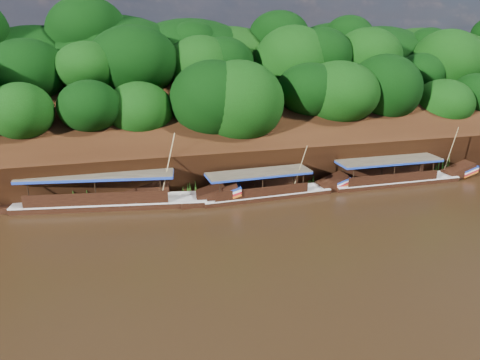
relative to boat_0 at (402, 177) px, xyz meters
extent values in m
plane|color=black|center=(-13.59, -7.57, -0.52)|extent=(160.00, 160.00, 0.00)
cube|color=black|center=(-13.59, 8.43, 2.98)|extent=(120.00, 16.12, 13.64)
cube|color=black|center=(-13.59, 18.43, -0.52)|extent=(120.00, 24.00, 12.00)
ellipsoid|color=#093508|center=(-19.59, 7.43, 2.98)|extent=(18.00, 8.00, 6.40)
ellipsoid|color=#093508|center=(-13.59, 15.43, 8.68)|extent=(24.00, 11.00, 8.40)
ellipsoid|color=#093508|center=(10.41, 6.93, 2.88)|extent=(18.00, 8.00, 6.00)
cube|color=black|center=(-0.72, 0.00, -0.52)|extent=(11.85, 2.05, 0.83)
cube|color=silver|center=(-0.72, 0.00, -0.12)|extent=(11.85, 2.11, 0.09)
cube|color=black|center=(5.95, 0.01, 0.13)|extent=(2.79, 1.53, 1.62)
cube|color=#1A3AAB|center=(6.69, 0.01, 0.41)|extent=(1.46, 1.59, 0.60)
cube|color=red|center=(6.69, 0.01, 0.10)|extent=(1.46, 1.59, 0.60)
cube|color=#4F4537|center=(-1.46, 0.00, 1.72)|extent=(9.28, 2.35, 0.11)
cube|color=#1A3AAB|center=(-1.46, 0.00, 1.60)|extent=(9.28, 2.35, 0.17)
cylinder|color=tan|center=(4.37, -0.46, 2.36)|extent=(0.85, 2.02, 4.47)
cube|color=black|center=(-12.75, -0.27, -0.52)|extent=(10.81, 2.48, 0.80)
cube|color=silver|center=(-12.75, -0.27, -0.13)|extent=(10.81, 2.54, 0.09)
cube|color=black|center=(-6.72, 0.02, 0.11)|extent=(2.61, 1.60, 1.51)
cube|color=#1A3AAB|center=(-6.05, 0.05, 0.38)|extent=(1.39, 1.60, 0.55)
cube|color=red|center=(-6.05, 0.05, 0.07)|extent=(1.39, 1.60, 0.55)
cube|color=#4F4537|center=(-13.41, -0.30, 1.64)|extent=(8.50, 2.66, 0.11)
cube|color=#1A3AAB|center=(-13.41, -0.30, 1.53)|extent=(8.50, 2.66, 0.16)
cylinder|color=tan|center=(-10.04, -0.67, 1.93)|extent=(0.53, 1.40, 3.86)
cube|color=black|center=(-24.92, 1.00, -0.52)|extent=(14.81, 4.67, 1.00)
cube|color=silver|center=(-24.92, 1.00, -0.04)|extent=(14.83, 4.74, 0.11)
cube|color=black|center=(-16.80, -0.27, 0.26)|extent=(3.68, 2.34, 1.96)
cube|color=#1A3AAB|center=(-15.89, -0.41, 0.59)|extent=(2.06, 2.15, 0.73)
cube|color=red|center=(-15.89, -0.41, 0.22)|extent=(2.06, 2.15, 0.73)
cube|color=#4F4537|center=(-25.82, 1.14, 2.15)|extent=(11.74, 4.54, 0.13)
cube|color=#1A3AAB|center=(-25.82, 1.14, 2.02)|extent=(11.74, 4.54, 0.20)
cylinder|color=tan|center=(-20.58, 0.10, 2.58)|extent=(1.48, 1.09, 4.95)
cone|color=#295F17|center=(-27.42, 2.13, 0.45)|extent=(1.50, 1.50, 1.92)
cone|color=#295F17|center=(-18.71, 1.82, 0.15)|extent=(1.50, 1.50, 1.33)
cone|color=#295F17|center=(-12.83, 2.14, 0.29)|extent=(1.50, 1.50, 1.62)
cone|color=#295F17|center=(-7.25, 2.38, 0.63)|extent=(1.50, 1.50, 2.30)
cone|color=#295F17|center=(-0.32, 1.95, 0.20)|extent=(1.50, 1.50, 1.43)
cone|color=#295F17|center=(5.55, 1.72, 0.42)|extent=(1.50, 1.50, 1.88)
camera|label=1|loc=(-24.28, -34.25, 12.64)|focal=35.00mm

